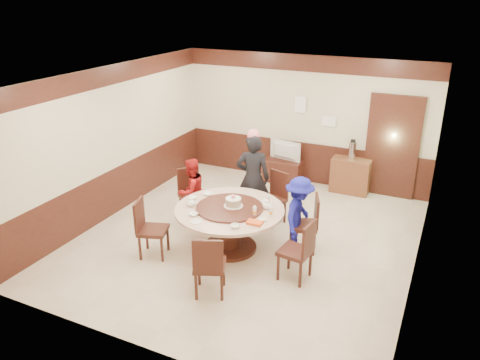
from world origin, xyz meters
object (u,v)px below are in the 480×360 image
at_px(shrimp_platter, 255,224).
at_px(television, 283,151).
at_px(tv_stand, 283,171).
at_px(side_cabinet, 350,176).
at_px(person_standing, 253,178).
at_px(person_blue, 299,215).
at_px(thermos, 352,150).
at_px(banquet_table, 230,220).
at_px(person_red, 191,191).
at_px(birthday_cake, 233,202).

relative_size(shrimp_platter, television, 0.39).
distance_m(tv_stand, side_cabinet, 1.52).
bearing_deg(shrimp_platter, person_standing, 114.64).
bearing_deg(person_blue, thermos, -6.74).
xyz_separation_m(person_standing, shrimp_platter, (0.69, -1.50, -0.06)).
bearing_deg(tv_stand, thermos, 1.14).
relative_size(person_standing, side_cabinet, 2.11).
distance_m(banquet_table, side_cabinet, 3.47).
bearing_deg(person_blue, person_red, 83.03).
xyz_separation_m(banquet_table, person_standing, (-0.09, 1.14, 0.31)).
distance_m(banquet_table, shrimp_platter, 0.75).
bearing_deg(thermos, side_cabinet, 0.00).
relative_size(person_standing, television, 2.21).
bearing_deg(birthday_cake, television, 95.29).
xyz_separation_m(person_red, tv_stand, (0.84, 2.59, -0.37)).
xyz_separation_m(tv_stand, thermos, (1.50, 0.03, 0.69)).
xyz_separation_m(shrimp_platter, side_cabinet, (0.67, 3.59, -0.40)).
relative_size(person_standing, person_blue, 1.30).
distance_m(person_standing, tv_stand, 2.15).
xyz_separation_m(person_standing, thermos, (1.34, 2.09, 0.10)).
height_order(side_cabinet, thermos, thermos).
xyz_separation_m(person_red, thermos, (2.35, 2.62, 0.32)).
bearing_deg(banquet_table, television, 94.39).
distance_m(person_blue, birthday_cake, 1.09).
height_order(person_standing, side_cabinet, person_standing).
bearing_deg(birthday_cake, tv_stand, 95.29).
bearing_deg(person_red, person_standing, 135.59).
bearing_deg(shrimp_platter, tv_stand, 103.39).
bearing_deg(person_red, side_cabinet, 155.84).
relative_size(television, side_cabinet, 0.95).
distance_m(person_standing, television, 2.07).
height_order(person_red, side_cabinet, person_red).
xyz_separation_m(person_red, shrimp_platter, (1.69, -0.98, 0.16)).
distance_m(side_cabinet, thermos, 0.57).
distance_m(banquet_table, person_blue, 1.13).
xyz_separation_m(person_blue, thermos, (0.22, 2.79, 0.29)).
bearing_deg(banquet_table, tv_stand, 94.39).
relative_size(person_red, shrimp_platter, 4.12).
xyz_separation_m(person_blue, tv_stand, (-1.29, 2.76, -0.40)).
relative_size(birthday_cake, thermos, 0.83).
distance_m(shrimp_platter, thermos, 3.66).
bearing_deg(tv_stand, television, 0.00).
bearing_deg(banquet_table, person_blue, 22.79).
bearing_deg(banquet_table, side_cabinet, 68.53).
distance_m(tv_stand, thermos, 1.65).
distance_m(banquet_table, person_red, 1.25).
relative_size(person_red, television, 1.62).
relative_size(banquet_table, birthday_cake, 5.68).
relative_size(birthday_cake, television, 0.41).
relative_size(tv_stand, thermos, 2.24).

